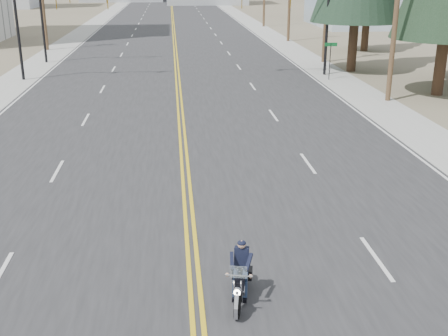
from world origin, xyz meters
The scene contains 8 objects.
road centered at (0.00, 70.00, 0.01)m, with size 20.00×200.00×0.01m, color #303033.
sidewalk_left centered at (-11.50, 70.00, 0.01)m, with size 3.00×200.00×0.01m, color #A5A5A0.
sidewalk_right centered at (11.50, 70.00, 0.01)m, with size 3.00×200.00×0.01m, color #A5A5A0.
traffic_mast_left centered at (-8.98, 32.00, 4.94)m, with size 7.10×0.26×7.00m.
traffic_mast_right centered at (8.98, 32.00, 4.94)m, with size 7.10×0.26×7.00m.
traffic_mast_far centered at (-9.31, 40.00, 4.87)m, with size 6.10×0.26×7.00m.
street_sign centered at (10.80, 30.00, 1.80)m, with size 0.90×0.06×2.62m.
motorcyclist centered at (1.05, 2.32, 0.73)m, with size 0.81×1.88×1.47m, color black, non-canonical shape.
Camera 1 is at (-0.41, -9.16, 7.46)m, focal length 45.00 mm.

